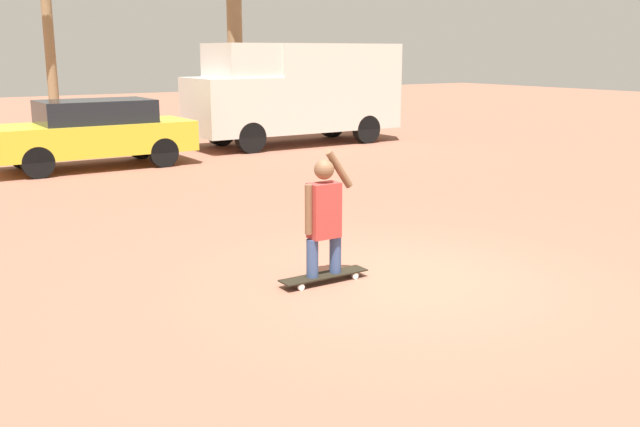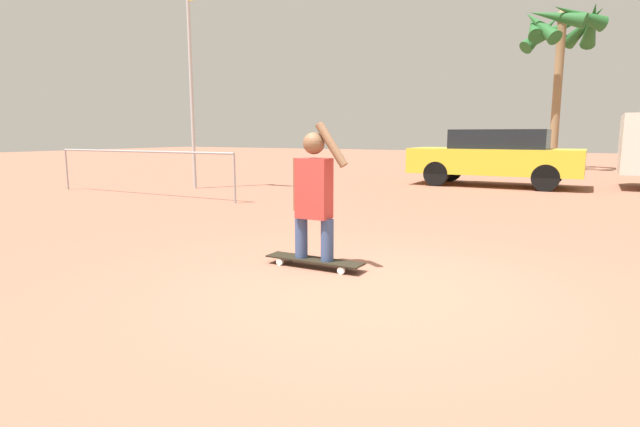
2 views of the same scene
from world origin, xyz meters
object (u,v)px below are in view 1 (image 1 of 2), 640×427
Objects in this scene: skateboard at (324,276)px; person_skateboarder at (324,212)px; camper_van at (298,90)px; parked_car_yellow at (93,132)px.

person_skateboarder is (-0.00, 0.00, 0.78)m from skateboard.
person_skateboarder is at bearing 180.00° from skateboard.
camper_van is 6.45m from parked_car_yellow.
camper_van is at bearing 10.12° from parked_car_yellow.
person_skateboarder reaches higher than skateboard.
person_skateboarder is 13.01m from camper_van.
person_skateboarder is at bearing -91.19° from parked_car_yellow.
parked_car_yellow is at bearing -169.88° from camper_van.
camper_van is (6.51, 11.24, 0.73)m from person_skateboarder.
camper_van is 1.37× the size of parked_car_yellow.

